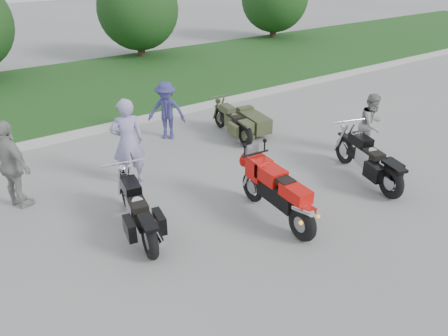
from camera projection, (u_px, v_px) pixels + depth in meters
ground at (254, 218)px, 8.53m from camera, size 80.00×80.00×0.00m
curb at (128, 123)px, 12.87m from camera, size 60.00×0.30×0.15m
grass_strip at (81, 89)px, 15.90m from camera, size 60.00×8.00×0.14m
tree_mid_right at (138, 9)px, 19.40m from camera, size 3.60×3.60×4.00m
sportbike_red at (278, 192)px, 8.21m from camera, size 0.45×2.23×1.06m
cruiser_left at (138, 213)px, 7.88m from camera, size 0.57×2.31×0.90m
cruiser_right at (370, 162)px, 9.67m from camera, size 0.81×2.38×0.93m
cruiser_sidecar at (245, 122)px, 12.07m from camera, size 1.17×2.10×0.81m
person_stripe at (128, 142)px, 9.41m from camera, size 0.80×0.62×1.95m
person_grey at (371, 125)px, 10.82m from camera, size 0.82×0.66×1.57m
person_denim at (166, 111)px, 11.70m from camera, size 1.15×1.12×1.58m
person_back at (12, 165)px, 8.54m from camera, size 0.83×1.17×1.84m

